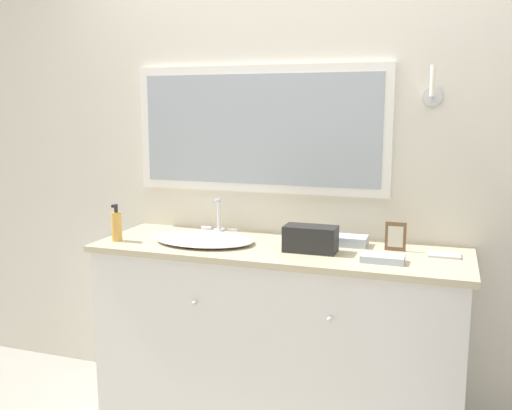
% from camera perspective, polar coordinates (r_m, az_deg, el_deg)
% --- Properties ---
extents(wall_back, '(8.00, 0.18, 2.55)m').
position_cam_1_polar(wall_back, '(3.00, 3.91, 3.98)').
color(wall_back, silver).
rests_on(wall_back, ground_plane).
extents(vanity_counter, '(1.80, 0.59, 0.91)m').
position_cam_1_polar(vanity_counter, '(2.91, 2.17, -12.98)').
color(vanity_counter, white).
rests_on(vanity_counter, ground_plane).
extents(sink_basin, '(0.51, 0.40, 0.19)m').
position_cam_1_polar(sink_basin, '(2.87, -5.15, -3.35)').
color(sink_basin, white).
rests_on(sink_basin, vanity_counter).
extents(soap_bottle, '(0.05, 0.05, 0.19)m').
position_cam_1_polar(soap_bottle, '(2.96, -13.77, -2.02)').
color(soap_bottle, gold).
rests_on(soap_bottle, vanity_counter).
extents(appliance_box, '(0.24, 0.13, 0.12)m').
position_cam_1_polar(appliance_box, '(2.67, 5.47, -3.39)').
color(appliance_box, black).
rests_on(appliance_box, vanity_counter).
extents(picture_frame, '(0.10, 0.01, 0.14)m').
position_cam_1_polar(picture_frame, '(2.75, 13.78, -3.07)').
color(picture_frame, brown).
rests_on(picture_frame, vanity_counter).
extents(hand_towel_near_sink, '(0.15, 0.12, 0.05)m').
position_cam_1_polar(hand_towel_near_sink, '(2.82, 9.57, -3.56)').
color(hand_towel_near_sink, '#A8B7C6').
rests_on(hand_towel_near_sink, vanity_counter).
extents(hand_towel_far_corner, '(0.19, 0.11, 0.03)m').
position_cam_1_polar(hand_towel_far_corner, '(2.56, 12.55, -5.24)').
color(hand_towel_far_corner, '#A8B7C6').
rests_on(hand_towel_far_corner, vanity_counter).
extents(metal_tray, '(0.14, 0.10, 0.01)m').
position_cam_1_polar(metal_tray, '(2.73, 18.33, -4.76)').
color(metal_tray, silver).
rests_on(metal_tray, vanity_counter).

